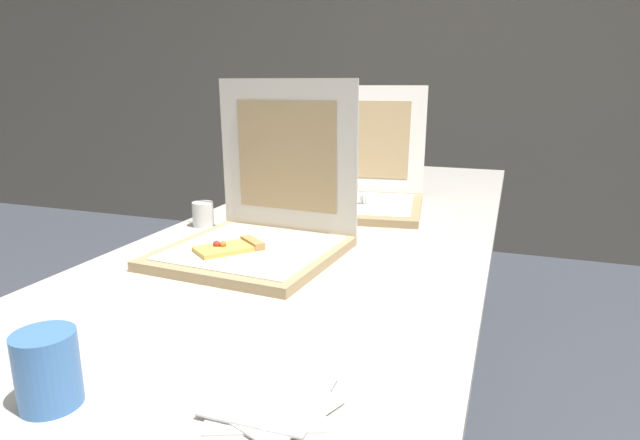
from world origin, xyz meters
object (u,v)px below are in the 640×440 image
(table, at_px, (334,241))
(cup_white_mid, at_px, (248,199))
(pizza_box_front, at_px, (259,229))
(cup_white_far, at_px, (311,184))
(napkin_pile, at_px, (271,398))
(cup_white_near_center, at_px, (203,214))
(pizza_box_middle, at_px, (362,190))
(cup_printed_front, at_px, (47,369))

(table, bearing_deg, cup_white_mid, 164.63)
(pizza_box_front, xyz_separation_m, cup_white_mid, (-0.22, 0.38, -0.02))
(cup_white_far, xyz_separation_m, napkin_pile, (0.41, -1.23, -0.03))
(pizza_box_front, relative_size, cup_white_near_center, 5.99)
(cup_white_mid, bearing_deg, cup_white_near_center, -97.69)
(napkin_pile, bearing_deg, cup_white_near_center, 126.93)
(pizza_box_front, distance_m, cup_white_far, 0.70)
(cup_white_far, bearing_deg, cup_white_near_center, -102.83)
(table, distance_m, cup_white_near_center, 0.37)
(cup_white_near_center, bearing_deg, pizza_box_middle, 47.50)
(cup_white_far, height_order, napkin_pile, cup_white_far)
(table, distance_m, pizza_box_front, 0.32)
(cup_white_far, xyz_separation_m, cup_white_mid, (-0.09, -0.31, 0.00))
(napkin_pile, bearing_deg, pizza_box_middle, 99.48)
(cup_printed_front, bearing_deg, cup_white_near_center, 109.08)
(cup_white_mid, relative_size, cup_white_near_center, 1.00)
(pizza_box_front, xyz_separation_m, pizza_box_middle, (0.10, 0.54, -0.00))
(cup_white_far, bearing_deg, pizza_box_front, -79.13)
(cup_white_near_center, bearing_deg, napkin_pile, -53.07)
(napkin_pile, bearing_deg, cup_white_mid, 118.63)
(pizza_box_front, distance_m, cup_printed_front, 0.64)
(cup_white_mid, xyz_separation_m, cup_printed_front, (0.25, -1.01, 0.01))
(pizza_box_front, relative_size, cup_printed_front, 4.21)
(pizza_box_front, height_order, cup_white_far, pizza_box_front)
(table, relative_size, cup_white_near_center, 34.79)
(cup_white_near_center, bearing_deg, cup_printed_front, -70.92)
(cup_white_far, distance_m, cup_white_near_center, 0.54)
(napkin_pile, bearing_deg, pizza_box_front, 117.25)
(table, distance_m, cup_printed_front, 0.93)
(table, bearing_deg, cup_white_far, 119.15)
(cup_printed_front, bearing_deg, cup_white_mid, 103.76)
(cup_printed_front, bearing_deg, pizza_box_middle, 86.54)
(cup_white_mid, bearing_deg, napkin_pile, -61.37)
(cup_white_mid, bearing_deg, pizza_box_middle, 27.65)
(cup_white_mid, relative_size, cup_printed_front, 0.70)
(cup_white_far, distance_m, napkin_pile, 1.29)
(cup_white_mid, distance_m, cup_white_near_center, 0.21)
(table, relative_size, pizza_box_middle, 4.29)
(cup_white_near_center, relative_size, cup_printed_front, 0.70)
(cup_printed_front, bearing_deg, cup_white_far, 96.80)
(pizza_box_front, bearing_deg, cup_white_near_center, 151.14)
(pizza_box_front, distance_m, cup_white_mid, 0.44)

